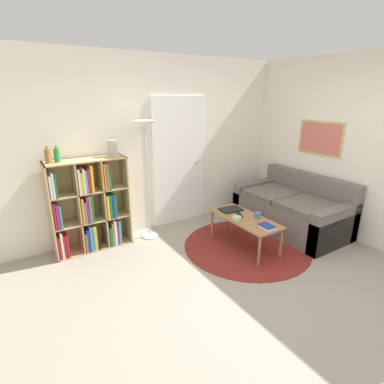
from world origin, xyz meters
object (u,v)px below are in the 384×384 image
bookshelf (89,208)px  vase_on_shelf (112,148)px  bowl (237,218)px  couch (293,210)px  cup (258,215)px  bottle_left (48,156)px  coffee_table (245,221)px  floor_lamp (145,139)px  laptop (231,209)px  bottle_middle (57,155)px

bookshelf → vase_on_shelf: size_ratio=5.79×
bookshelf → bowl: (1.67, -1.08, -0.14)m
bookshelf → couch: size_ratio=0.74×
cup → bottle_left: bottle_left is taller
coffee_table → floor_lamp: bearing=135.6°
laptop → vase_on_shelf: size_ratio=1.53×
couch → bowl: (-1.22, -0.06, 0.16)m
floor_lamp → vase_on_shelf: floor_lamp is taller
floor_lamp → bottle_left: bearing=175.1°
bookshelf → laptop: (1.83, -0.76, -0.15)m
floor_lamp → bowl: (0.85, -0.97, -1.02)m
coffee_table → bowl: bearing=179.0°
vase_on_shelf → bookshelf: bearing=-179.8°
bottle_left → couch: bearing=-17.2°
coffee_table → cup: bearing=-35.7°
bowl → bottle_middle: (-1.97, 1.09, 0.89)m
floor_lamp → bottle_middle: 1.13m
bookshelf → floor_lamp: size_ratio=0.73×
floor_lamp → bottle_middle: (-1.12, 0.11, -0.13)m
laptop → bottle_middle: bottle_middle is taller
bottle_left → vase_on_shelf: size_ratio=0.97×
coffee_table → laptop: (0.01, 0.33, 0.06)m
couch → vase_on_shelf: bearing=157.8°
floor_lamp → cup: floor_lamp is taller
floor_lamp → laptop: 1.58m
couch → coffee_table: couch is taller
coffee_table → bottle_middle: size_ratio=5.32×
cup → bowl: bearing=160.2°
laptop → bottle_left: size_ratio=1.58×
laptop → bottle_middle: bearing=160.2°
coffee_table → bottle_left: bearing=154.0°
coffee_table → bottle_middle: bearing=152.7°
cup → bottle_left: (-2.35, 1.18, 0.87)m
coffee_table → bottle_left: bottle_left is taller
bottle_middle → laptop: bearing=-19.8°
coffee_table → bowl: size_ratio=8.49×
bottle_left → bottle_middle: size_ratio=1.05×
laptop → bottle_left: bottle_left is taller
bowl → bottle_left: bottle_left is taller
bottle_left → bottle_middle: (0.10, 0.01, -0.00)m
bottle_left → bowl: bearing=-27.5°
bowl → cup: 0.30m
laptop → bookshelf: bearing=157.5°
laptop → bowl: size_ratio=2.64×
couch → floor_lamp: bearing=156.2°
floor_lamp → vase_on_shelf: bearing=165.7°
floor_lamp → laptop: floor_lamp is taller
laptop → bowl: bearing=-116.2°
bookshelf → bottle_left: size_ratio=5.97×
floor_lamp → couch: floor_lamp is taller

